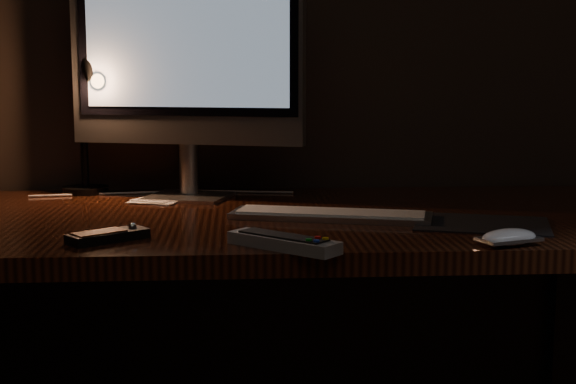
{
  "coord_description": "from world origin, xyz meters",
  "views": [
    {
      "loc": [
        -0.09,
        0.23,
        1.03
      ],
      "look_at": [
        0.01,
        1.73,
        0.81
      ],
      "focal_mm": 50.0,
      "sensor_mm": 36.0,
      "label": 1
    }
  ],
  "objects": [
    {
      "name": "media_remote",
      "position": [
        -0.31,
        1.6,
        0.76
      ],
      "size": [
        0.14,
        0.13,
        0.03
      ],
      "rotation": [
        0.0,
        0.0,
        0.66
      ],
      "color": "black",
      "rests_on": "desk"
    },
    {
      "name": "desk",
      "position": [
        0.0,
        1.93,
        0.62
      ],
      "size": [
        1.6,
        0.75,
        0.75
      ],
      "color": "#3F1B0E",
      "rests_on": "ground"
    },
    {
      "name": "papers",
      "position": [
        -0.27,
        2.03,
        0.75
      ],
      "size": [
        0.13,
        0.11,
        0.01
      ],
      "primitive_type": "cube",
      "rotation": [
        0.0,
        0.0,
        -0.42
      ],
      "color": "white",
      "rests_on": "desk"
    },
    {
      "name": "monitor",
      "position": [
        -0.2,
        2.07,
        1.09
      ],
      "size": [
        0.53,
        0.21,
        0.57
      ],
      "rotation": [
        0.0,
        0.0,
        -0.3
      ],
      "color": "silver",
      "rests_on": "desk"
    },
    {
      "name": "mousepad",
      "position": [
        0.38,
        1.71,
        0.75
      ],
      "size": [
        0.3,
        0.26,
        0.0
      ],
      "primitive_type": "cube",
      "rotation": [
        0.0,
        0.0,
        -0.31
      ],
      "color": "black",
      "rests_on": "desk"
    },
    {
      "name": "cable",
      "position": [
        -0.25,
        2.14,
        0.75
      ],
      "size": [
        0.61,
        0.03,
        0.01
      ],
      "primitive_type": "cylinder",
      "rotation": [
        0.0,
        1.57,
        -0.05
      ],
      "color": "white",
      "rests_on": "desk"
    },
    {
      "name": "keyboard",
      "position": [
        0.1,
        1.8,
        0.76
      ],
      "size": [
        0.41,
        0.21,
        0.01
      ],
      "primitive_type": "cube",
      "rotation": [
        0.0,
        0.0,
        -0.27
      ],
      "color": "silver",
      "rests_on": "desk"
    },
    {
      "name": "tv_remote",
      "position": [
        -0.01,
        1.52,
        0.76
      ],
      "size": [
        0.19,
        0.17,
        0.03
      ],
      "rotation": [
        0.0,
        0.0,
        -0.74
      ],
      "color": "gray",
      "rests_on": "desk"
    },
    {
      "name": "desk_lamp",
      "position": [
        -0.42,
        2.15,
        1.0
      ],
      "size": [
        0.16,
        0.19,
        0.37
      ],
      "rotation": [
        0.0,
        0.0,
        0.41
      ],
      "color": "black",
      "rests_on": "desk"
    },
    {
      "name": "mouse",
      "position": [
        0.37,
        1.52,
        0.76
      ],
      "size": [
        0.12,
        0.08,
        0.02
      ],
      "primitive_type": "ellipsoid",
      "rotation": [
        0.0,
        0.0,
        0.33
      ],
      "color": "white",
      "rests_on": "desk"
    }
  ]
}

